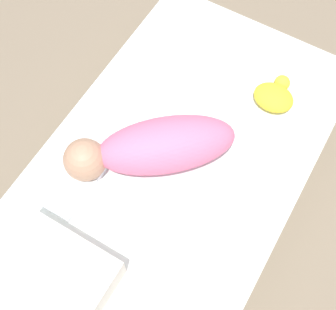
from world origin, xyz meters
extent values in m
plane|color=#7A6B56|center=(0.00, 0.00, 0.00)|extent=(12.00, 12.00, 0.00)
cube|color=white|center=(0.00, 0.00, 0.12)|extent=(1.40, 0.80, 0.24)
cube|color=white|center=(-0.19, 0.27, 0.25)|extent=(0.26, 0.20, 0.02)
ellipsoid|color=pink|center=(0.03, 0.03, 0.31)|extent=(0.43, 0.45, 0.16)
sphere|color=tan|center=(-0.14, 0.22, 0.31)|extent=(0.14, 0.14, 0.14)
cube|color=white|center=(-0.52, 0.10, 0.29)|extent=(0.33, 0.32, 0.11)
ellipsoid|color=yellow|center=(0.40, -0.18, 0.27)|extent=(0.11, 0.14, 0.06)
sphere|color=yellow|center=(0.47, -0.18, 0.26)|extent=(0.06, 0.06, 0.06)
camera|label=1|loc=(-0.55, -0.32, 1.61)|focal=50.00mm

